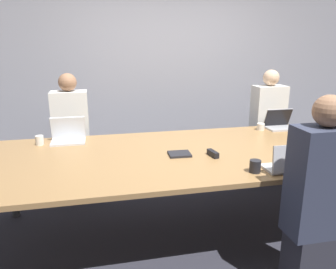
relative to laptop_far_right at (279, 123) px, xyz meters
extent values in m
plane|color=#2D2D38|center=(-1.07, -0.60, -0.84)|extent=(24.00, 24.00, 0.00)
cube|color=#9999A3|center=(-1.07, 1.26, 0.56)|extent=(12.00, 0.06, 2.80)
cube|color=#9E7547|center=(-1.07, -0.60, -0.09)|extent=(4.15, 1.52, 0.04)
cylinder|color=#4C4C51|center=(-2.96, -0.02, -0.47)|extent=(0.08, 0.08, 0.73)
cube|color=#B7B7BC|center=(0.00, -0.04, -0.06)|extent=(0.32, 0.22, 0.02)
cube|color=#B7B7BC|center=(0.00, 0.04, 0.06)|extent=(0.32, 0.09, 0.21)
cube|color=black|center=(0.00, 0.03, 0.05)|extent=(0.32, 0.09, 0.21)
cube|color=#2D2D38|center=(0.06, 0.38, -0.61)|extent=(0.32, 0.24, 0.45)
cube|color=silver|center=(0.06, 0.38, 0.00)|extent=(0.40, 0.24, 0.77)
sphere|color=beige|center=(0.06, 0.38, 0.48)|extent=(0.20, 0.20, 0.20)
cylinder|color=white|center=(-0.24, -0.02, -0.03)|extent=(0.09, 0.09, 0.08)
cube|color=silver|center=(-2.38, -0.07, -0.06)|extent=(0.33, 0.23, 0.02)
cube|color=silver|center=(-2.38, 0.03, 0.07)|extent=(0.34, 0.06, 0.23)
cube|color=silver|center=(-2.38, 0.02, 0.07)|extent=(0.33, 0.06, 0.23)
cube|color=#2D2D38|center=(-2.38, 0.42, -0.61)|extent=(0.32, 0.24, 0.45)
cube|color=silver|center=(-2.38, 0.42, 0.00)|extent=(0.40, 0.24, 0.77)
sphere|color=#9E7051|center=(-2.38, 0.42, 0.48)|extent=(0.20, 0.20, 0.20)
cylinder|color=white|center=(-2.64, -0.08, -0.02)|extent=(0.08, 0.08, 0.09)
cube|color=silver|center=(-0.65, -1.18, -0.06)|extent=(0.31, 0.21, 0.02)
cube|color=silver|center=(-0.65, -1.28, 0.06)|extent=(0.32, 0.03, 0.22)
cube|color=black|center=(-0.65, -1.27, 0.06)|extent=(0.31, 0.03, 0.21)
cube|color=#2D2D38|center=(-0.63, -1.59, -0.61)|extent=(0.32, 0.24, 0.45)
cube|color=#33384C|center=(-0.63, -1.59, 0.00)|extent=(0.40, 0.24, 0.77)
sphere|color=#9E7051|center=(-0.63, -1.59, 0.49)|extent=(0.21, 0.21, 0.21)
cylinder|color=#232328|center=(-0.90, -1.19, -0.02)|extent=(0.09, 0.09, 0.10)
cube|color=black|center=(-1.09, -0.76, -0.04)|extent=(0.07, 0.16, 0.05)
cube|color=#232328|center=(-1.37, -0.67, -0.06)|extent=(0.20, 0.17, 0.02)
camera|label=1|loc=(-2.07, -3.36, 0.91)|focal=35.00mm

